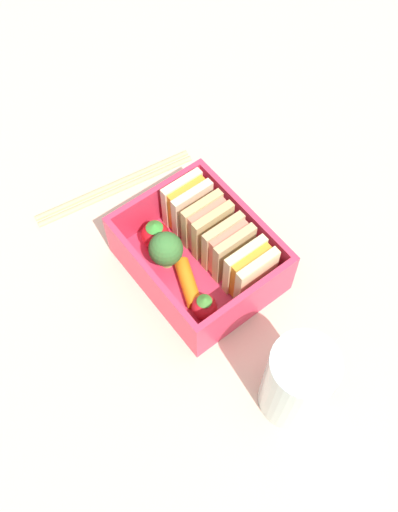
% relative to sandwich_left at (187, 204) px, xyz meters
% --- Properties ---
extents(ground_plane, '(1.20, 1.20, 0.02)m').
position_rel_sandwich_left_xyz_m(ground_plane, '(0.05, -0.02, -0.05)').
color(ground_plane, beige).
extents(bento_tray, '(0.15, 0.12, 0.01)m').
position_rel_sandwich_left_xyz_m(bento_tray, '(0.05, -0.02, -0.04)').
color(bento_tray, '#DD314F').
rests_on(bento_tray, ground_plane).
extents(bento_rim, '(0.15, 0.12, 0.05)m').
position_rel_sandwich_left_xyz_m(bento_rim, '(0.05, -0.02, -0.00)').
color(bento_rim, '#DD314F').
rests_on(bento_rim, bento_tray).
extents(sandwich_left, '(0.03, 0.05, 0.06)m').
position_rel_sandwich_left_xyz_m(sandwich_left, '(0.00, 0.00, 0.00)').
color(sandwich_left, beige).
rests_on(sandwich_left, bento_tray).
extents(sandwich_center_left, '(0.03, 0.05, 0.06)m').
position_rel_sandwich_left_xyz_m(sandwich_center_left, '(0.03, 0.00, 0.00)').
color(sandwich_center_left, tan).
rests_on(sandwich_center_left, bento_tray).
extents(sandwich_center, '(0.03, 0.05, 0.06)m').
position_rel_sandwich_left_xyz_m(sandwich_center, '(0.07, 0.00, 0.00)').
color(sandwich_center, tan).
rests_on(sandwich_center, bento_tray).
extents(sandwich_center_right, '(0.03, 0.05, 0.06)m').
position_rel_sandwich_left_xyz_m(sandwich_center_right, '(0.10, 0.00, 0.00)').
color(sandwich_center_right, beige).
rests_on(sandwich_center_right, bento_tray).
extents(strawberry_far_left, '(0.03, 0.03, 0.04)m').
position_rel_sandwich_left_xyz_m(strawberry_far_left, '(0.00, -0.04, -0.01)').
color(strawberry_far_left, red).
rests_on(strawberry_far_left, bento_tray).
extents(broccoli_floret, '(0.03, 0.03, 0.05)m').
position_rel_sandwich_left_xyz_m(broccoli_floret, '(0.03, -0.05, -0.00)').
color(broccoli_floret, '#8DCE5D').
rests_on(broccoli_floret, bento_tray).
extents(carrot_stick_far_left, '(0.05, 0.03, 0.02)m').
position_rel_sandwich_left_xyz_m(carrot_stick_far_left, '(0.06, -0.05, -0.02)').
color(carrot_stick_far_left, orange).
rests_on(carrot_stick_far_left, bento_tray).
extents(strawberry_left, '(0.02, 0.02, 0.03)m').
position_rel_sandwich_left_xyz_m(strawberry_left, '(0.10, -0.05, -0.02)').
color(strawberry_left, red).
rests_on(strawberry_left, bento_tray).
extents(chopstick_pair, '(0.04, 0.19, 0.01)m').
position_rel_sandwich_left_xyz_m(chopstick_pair, '(-0.09, -0.03, -0.04)').
color(chopstick_pair, tan).
rests_on(chopstick_pair, ground_plane).
extents(drinking_glass, '(0.06, 0.06, 0.10)m').
position_rel_sandwich_left_xyz_m(drinking_glass, '(0.21, -0.04, 0.01)').
color(drinking_glass, silver).
rests_on(drinking_glass, ground_plane).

